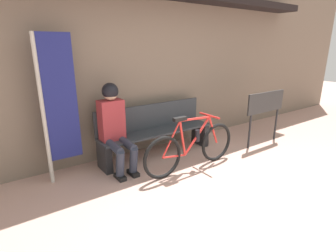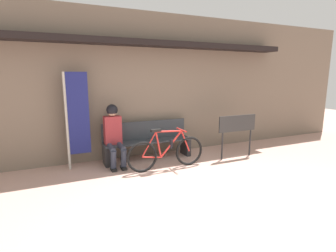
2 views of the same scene
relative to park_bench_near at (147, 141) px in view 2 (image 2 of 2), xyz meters
name	(u,v)px [view 2 (image 2 of 2)]	position (x,y,z in m)	size (l,w,h in m)	color
ground_plane	(220,203)	(0.25, -2.40, -0.40)	(24.00, 24.00, 0.00)	tan
storefront_wall	(151,83)	(0.25, 0.38, 1.26)	(12.00, 0.56, 3.20)	#756656
park_bench_near	(147,141)	(0.00, 0.00, 0.00)	(1.94, 0.42, 0.83)	#2D3338
bicycle	(167,152)	(0.13, -0.75, -0.06)	(1.62, 0.40, 0.82)	black
person_seated	(114,131)	(-0.76, -0.11, 0.31)	(0.34, 0.63, 1.26)	#2D3342
banner_pole	(75,116)	(-1.46, 0.01, 0.65)	(0.45, 0.05, 1.90)	#B7B2A8
signboard	(237,126)	(1.87, -0.71, 0.32)	(0.97, 0.04, 0.96)	#232326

